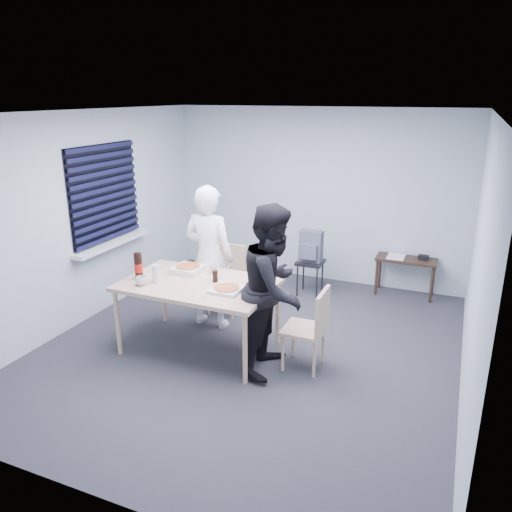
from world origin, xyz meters
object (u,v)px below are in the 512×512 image
at_px(chair_far, 228,273).
at_px(person_white, 209,257).
at_px(dining_table, 198,287).
at_px(soda_bottle, 138,266).
at_px(chair_right, 312,324).
at_px(person_black, 274,289).
at_px(backpack, 311,247).
at_px(mug_b, 214,269).
at_px(stool, 310,268).
at_px(side_table, 406,264).
at_px(mug_a, 141,281).

xyz_separation_m(chair_far, person_white, (-0.01, -0.49, 0.37)).
relative_size(dining_table, person_white, 0.93).
distance_m(chair_far, soda_bottle, 1.42).
bearing_deg(chair_far, chair_right, -35.22).
distance_m(chair_far, person_black, 1.63).
bearing_deg(chair_far, backpack, 47.12).
distance_m(person_black, mug_b, 0.97).
distance_m(stool, soda_bottle, 2.62).
bearing_deg(person_white, person_black, 148.55).
bearing_deg(person_black, chair_right, -71.94).
bearing_deg(chair_far, person_white, -91.63).
relative_size(chair_right, soda_bottle, 2.98).
relative_size(dining_table, side_table, 1.98).
relative_size(side_table, stool, 1.64).
bearing_deg(chair_right, soda_bottle, -173.46).
xyz_separation_m(person_black, mug_b, (-0.89, 0.40, -0.03)).
height_order(chair_right, side_table, chair_right).
height_order(dining_table, person_white, person_white).
bearing_deg(mug_b, person_black, -24.13).
distance_m(mug_b, soda_bottle, 0.85).
distance_m(chair_far, backpack, 1.27).
height_order(chair_right, mug_b, mug_b).
relative_size(backpack, mug_a, 3.61).
distance_m(person_white, person_black, 1.28).
xyz_separation_m(person_black, side_table, (1.03, 2.59, -0.41)).
relative_size(person_black, mug_a, 14.39).
bearing_deg(person_white, dining_table, 106.97).
relative_size(chair_far, stool, 1.75).
bearing_deg(soda_bottle, dining_table, 12.47).
distance_m(person_black, backpack, 2.09).
bearing_deg(backpack, side_table, 3.28).
xyz_separation_m(chair_right, mug_a, (-1.81, -0.38, 0.34)).
bearing_deg(mug_b, person_white, 127.02).
xyz_separation_m(person_white, person_black, (1.09, -0.67, 0.00)).
xyz_separation_m(backpack, mug_b, (-0.66, -1.67, 0.13)).
height_order(backpack, mug_b, backpack).
relative_size(stool, mug_a, 4.13).
bearing_deg(backpack, chair_right, -91.39).
distance_m(chair_far, stool, 1.26).
height_order(person_white, person_black, same).
height_order(chair_right, mug_a, mug_a).
bearing_deg(mug_b, soda_bottle, -143.88).
xyz_separation_m(side_table, backpack, (-1.26, -0.51, 0.25)).
xyz_separation_m(person_white, backpack, (0.86, 1.40, -0.16)).
bearing_deg(mug_a, backpack, 62.75).
height_order(chair_right, person_black, person_black).
bearing_deg(stool, mug_a, -117.11).
bearing_deg(soda_bottle, stool, 58.46).
relative_size(chair_far, person_white, 0.50).
height_order(chair_right, stool, chair_right).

